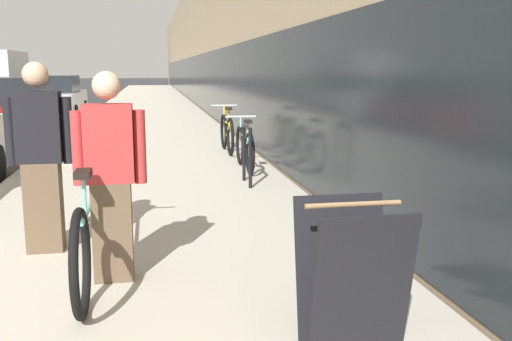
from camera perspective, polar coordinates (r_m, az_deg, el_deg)
name	(u,v)px	position (r m, az deg, el deg)	size (l,w,h in m)	color
sidewalk_slab	(149,110)	(24.64, -10.63, 6.01)	(4.19, 70.00, 0.13)	#BCB5A5
storefront_facade	(274,45)	(33.36, 1.84, 12.42)	(10.01, 70.00, 6.20)	tan
tandem_bicycle	(95,219)	(4.97, -15.76, -4.67)	(0.52, 2.88, 0.94)	black
person_rider	(110,178)	(4.50, -14.35, -0.69)	(0.55, 0.22, 1.62)	brown
person_bystander	(41,158)	(5.41, -20.72, 1.17)	(0.58, 0.23, 1.70)	brown
bike_rack_hoop	(247,149)	(8.11, -0.90, 2.19)	(0.05, 0.60, 0.84)	black
cruiser_bike_nearest	(245,148)	(9.33, -1.13, 2.30)	(0.52, 1.67, 0.85)	black
cruiser_bike_middle	(227,133)	(11.32, -2.93, 3.79)	(0.52, 1.71, 0.92)	black
sandwich_board_sign	(351,277)	(3.38, 9.49, -10.51)	(0.56, 0.56, 0.90)	black
vintage_roadster_curbside	(12,113)	(15.00, -23.18, 5.30)	(1.80, 4.45, 1.56)	maroon
parked_sedan_far	(55,100)	(21.25, -19.49, 6.70)	(1.82, 4.56, 1.53)	silver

